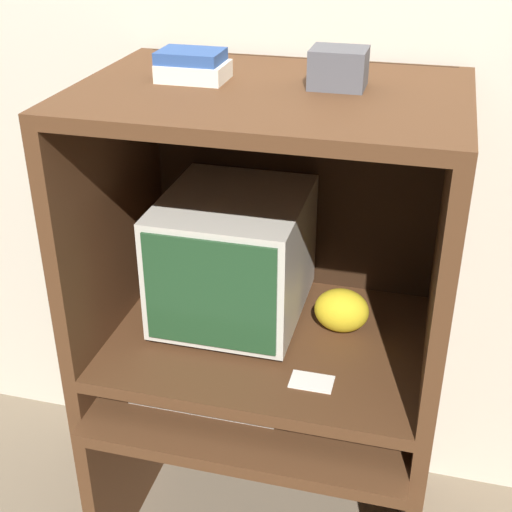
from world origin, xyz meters
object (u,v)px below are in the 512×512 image
at_px(mouse, 301,412).
at_px(storage_box, 339,68).
at_px(crt_monitor, 234,256).
at_px(keyboard, 208,394).
at_px(book_stack, 193,66).
at_px(snack_bag, 342,310).

height_order(mouse, storage_box, storage_box).
relative_size(crt_monitor, keyboard, 1.11).
xyz_separation_m(keyboard, storage_box, (0.28, 0.21, 0.86)).
bearing_deg(crt_monitor, mouse, -44.62).
bearing_deg(book_stack, storage_box, 3.45).
distance_m(crt_monitor, keyboard, 0.39).
xyz_separation_m(snack_bag, book_stack, (-0.39, -0.05, 0.67)).
distance_m(mouse, storage_box, 0.88).
distance_m(keyboard, storage_box, 0.93).
relative_size(keyboard, mouse, 5.75).
bearing_deg(storage_box, crt_monitor, 173.58).
distance_m(snack_bag, book_stack, 0.78).
xyz_separation_m(snack_bag, storage_box, (-0.04, -0.03, 0.68)).
distance_m(keyboard, mouse, 0.26).
bearing_deg(crt_monitor, snack_bag, -0.33).
bearing_deg(snack_bag, keyboard, -143.64).
height_order(crt_monitor, keyboard, crt_monitor).
bearing_deg(mouse, storage_box, 85.15).
xyz_separation_m(crt_monitor, snack_bag, (0.31, -0.00, -0.13)).
bearing_deg(keyboard, crt_monitor, 88.10).
distance_m(keyboard, snack_bag, 0.44).
xyz_separation_m(crt_monitor, keyboard, (-0.01, -0.24, -0.30)).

